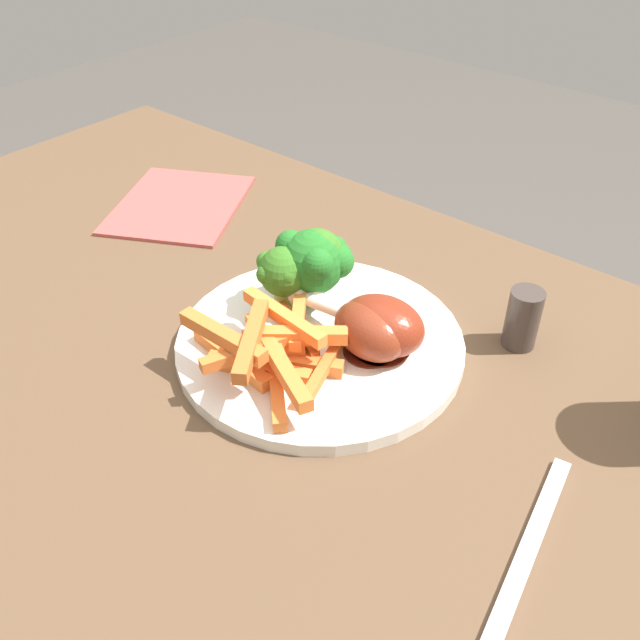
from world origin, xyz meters
TOP-DOWN VIEW (x-y plane):
  - dining_table at (0.00, 0.00)m, footprint 1.15×0.67m
  - dinner_plate at (0.01, 0.05)m, footprint 0.25×0.25m
  - broccoli_floret_front at (-0.04, 0.07)m, footprint 0.05×0.05m
  - broccoli_floret_middle at (-0.02, 0.09)m, footprint 0.07×0.06m
  - broccoli_floret_back at (-0.03, 0.10)m, footprint 0.06×0.05m
  - carrot_fries_pile at (0.01, -0.00)m, footprint 0.15×0.14m
  - chicken_drumstick_near at (0.05, 0.07)m, footprint 0.12×0.06m
  - chicken_drumstick_far at (0.06, 0.08)m, footprint 0.14×0.07m
  - fork at (0.25, -0.03)m, footprint 0.04×0.19m
  - napkin at (-0.28, 0.15)m, footprint 0.20×0.22m
  - pepper_shaker at (0.15, 0.17)m, footprint 0.03×0.03m

SIDE VIEW (x-z plane):
  - dining_table at x=0.00m, z-range 0.26..1.02m
  - napkin at x=-0.28m, z-range 0.76..0.76m
  - fork at x=0.25m, z-range 0.76..0.76m
  - dinner_plate at x=0.01m, z-range 0.76..0.77m
  - pepper_shaker at x=0.15m, z-range 0.76..0.82m
  - carrot_fries_pile at x=0.01m, z-range 0.77..0.81m
  - chicken_drumstick_near at x=0.05m, z-range 0.77..0.82m
  - chicken_drumstick_far at x=0.06m, z-range 0.77..0.82m
  - broccoli_floret_front at x=-0.04m, z-range 0.78..0.84m
  - broccoli_floret_middle at x=-0.02m, z-range 0.78..0.85m
  - broccoli_floret_back at x=-0.03m, z-range 0.78..0.85m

